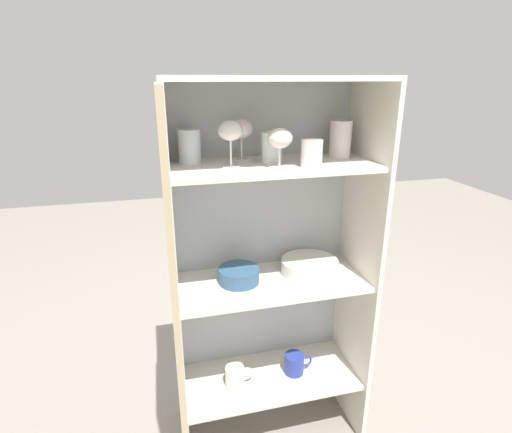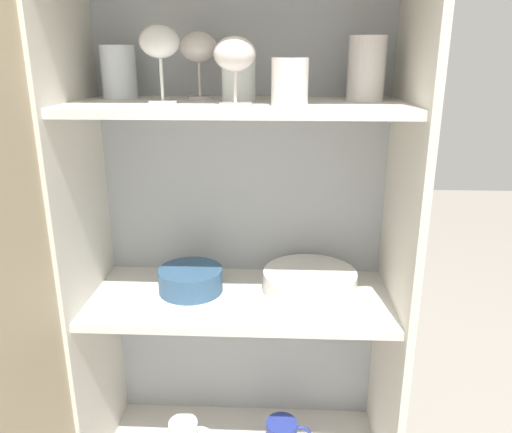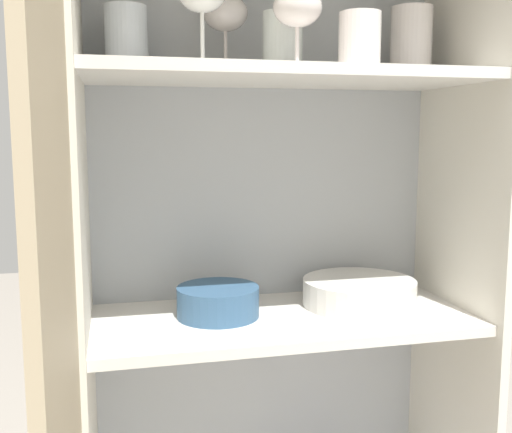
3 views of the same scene
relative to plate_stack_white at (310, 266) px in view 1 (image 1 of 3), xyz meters
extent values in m
cube|color=#B2B7BC|center=(-0.17, 0.14, -0.03)|extent=(0.76, 0.02, 1.48)
cube|color=silver|center=(-0.54, -0.03, -0.03)|extent=(0.02, 0.35, 1.48)
cube|color=silver|center=(0.20, -0.03, -0.03)|extent=(0.02, 0.35, 1.48)
cube|color=silver|center=(-0.17, -0.03, 0.72)|extent=(0.76, 0.35, 0.02)
cube|color=silver|center=(-0.17, -0.03, -0.50)|extent=(0.73, 0.32, 0.02)
cube|color=silver|center=(-0.17, -0.03, -0.04)|extent=(0.73, 0.32, 0.02)
cube|color=silver|center=(-0.17, -0.03, 0.43)|extent=(0.73, 0.32, 0.02)
cube|color=tan|center=(-0.55, -0.39, -0.03)|extent=(0.02, 0.38, 1.48)
cylinder|color=silver|center=(-0.06, -0.12, 0.48)|extent=(0.07, 0.07, 0.09)
cylinder|color=silver|center=(0.11, 0.02, 0.51)|extent=(0.08, 0.08, 0.14)
cylinder|color=white|center=(-0.45, 0.05, 0.50)|extent=(0.08, 0.08, 0.12)
cylinder|color=white|center=(-0.17, -0.01, 0.49)|extent=(0.07, 0.07, 0.11)
cylinder|color=white|center=(-0.33, -0.06, 0.44)|extent=(0.06, 0.06, 0.01)
cylinder|color=white|center=(-0.33, -0.06, 0.49)|extent=(0.01, 0.01, 0.08)
ellipsoid|color=white|center=(-0.33, -0.06, 0.56)|extent=(0.08, 0.08, 0.07)
cylinder|color=silver|center=(-0.17, -0.10, 0.44)|extent=(0.07, 0.07, 0.01)
cylinder|color=silver|center=(-0.17, -0.10, 0.47)|extent=(0.01, 0.01, 0.06)
ellipsoid|color=silver|center=(-0.17, -0.10, 0.54)|extent=(0.08, 0.08, 0.07)
cylinder|color=silver|center=(-0.27, 0.05, 0.44)|extent=(0.06, 0.06, 0.01)
cylinder|color=silver|center=(-0.27, 0.05, 0.48)|extent=(0.01, 0.01, 0.07)
ellipsoid|color=silver|center=(-0.27, 0.05, 0.55)|extent=(0.09, 0.09, 0.07)
cylinder|color=silver|center=(0.00, 0.00, -0.02)|extent=(0.23, 0.23, 0.01)
cylinder|color=silver|center=(0.00, 0.00, -0.01)|extent=(0.23, 0.23, 0.01)
cylinder|color=silver|center=(0.00, 0.00, 0.00)|extent=(0.23, 0.23, 0.01)
cylinder|color=silver|center=(0.00, 0.00, 0.00)|extent=(0.23, 0.23, 0.01)
cylinder|color=silver|center=(0.00, 0.00, 0.01)|extent=(0.23, 0.23, 0.01)
cylinder|color=silver|center=(0.00, 0.00, 0.02)|extent=(0.23, 0.23, 0.01)
cylinder|color=#33567A|center=(-0.30, -0.01, 0.00)|extent=(0.16, 0.16, 0.06)
torus|color=#33567A|center=(-0.30, -0.01, 0.03)|extent=(0.16, 0.16, 0.01)
cylinder|color=#283893|center=(-0.06, -0.03, -0.44)|extent=(0.08, 0.08, 0.09)
torus|color=#283893|center=(-0.01, -0.03, -0.44)|extent=(0.06, 0.01, 0.06)
cylinder|color=white|center=(-0.33, -0.04, -0.44)|extent=(0.08, 0.08, 0.09)
torus|color=white|center=(-0.28, -0.04, -0.44)|extent=(0.06, 0.01, 0.06)
camera|label=1|loc=(-0.57, -1.36, 0.72)|focal=28.00mm
camera|label=2|loc=(-0.08, -1.13, 0.54)|focal=35.00mm
camera|label=3|loc=(-0.48, -1.11, 0.32)|focal=42.00mm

